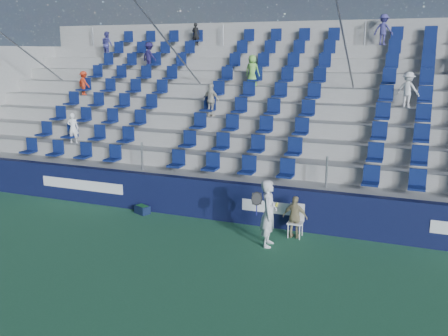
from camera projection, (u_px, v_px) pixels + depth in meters
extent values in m
plane|color=#2F6D47|center=(174.00, 259.00, 12.27)|extent=(70.00, 70.00, 0.00)
cube|color=#0F1439|center=(222.00, 201.00, 14.98)|extent=(24.00, 0.30, 1.20)
cube|color=white|center=(82.00, 185.00, 16.64)|extent=(3.20, 0.02, 0.34)
cube|color=white|center=(269.00, 207.00, 14.28)|extent=(1.60, 0.02, 0.34)
cube|color=#9D9D98|center=(229.00, 196.00, 15.49)|extent=(24.00, 0.85, 1.20)
cube|color=#9D9D98|center=(239.00, 181.00, 16.21)|extent=(24.00, 0.85, 1.70)
cube|color=#9D9D98|center=(247.00, 168.00, 16.92)|extent=(24.00, 0.85, 2.20)
cube|color=#9D9D98|center=(255.00, 156.00, 17.63)|extent=(24.00, 0.85, 2.70)
cube|color=#9D9D98|center=(263.00, 145.00, 18.34)|extent=(24.00, 0.85, 3.20)
cube|color=#9D9D98|center=(270.00, 135.00, 19.05)|extent=(24.00, 0.85, 3.70)
cube|color=#9D9D98|center=(276.00, 126.00, 19.76)|extent=(24.00, 0.85, 4.20)
cube|color=#9D9D98|center=(282.00, 117.00, 20.47)|extent=(24.00, 0.85, 4.70)
cube|color=#9D9D98|center=(287.00, 109.00, 21.18)|extent=(24.00, 0.85, 5.20)
cube|color=#9D9D98|center=(292.00, 95.00, 21.68)|extent=(24.00, 0.50, 6.20)
cube|color=#9D9D98|center=(11.00, 105.00, 22.41)|extent=(0.30, 7.65, 5.20)
cube|color=#0D1B51|center=(229.00, 166.00, 15.28)|extent=(16.05, 0.50, 0.70)
cube|color=#0D1B51|center=(239.00, 145.00, 15.93)|extent=(16.05, 0.50, 0.70)
cube|color=#0D1B51|center=(248.00, 126.00, 16.59)|extent=(16.05, 0.50, 0.70)
cube|color=#0D1B51|center=(256.00, 108.00, 17.24)|extent=(16.05, 0.50, 0.70)
cube|color=#0D1B51|center=(264.00, 92.00, 17.89)|extent=(16.05, 0.50, 0.70)
cube|color=#0D1B51|center=(271.00, 77.00, 18.55)|extent=(16.05, 0.50, 0.70)
cube|color=#0D1B51|center=(277.00, 63.00, 19.20)|extent=(16.05, 0.50, 0.70)
cube|color=#0D1B51|center=(284.00, 49.00, 19.86)|extent=(16.05, 0.50, 0.70)
cube|color=#0D1B51|center=(289.00, 37.00, 20.51)|extent=(16.05, 0.50, 0.70)
cylinder|color=gray|center=(188.00, 68.00, 18.80)|extent=(0.06, 7.68, 4.55)
cylinder|color=gray|center=(350.00, 70.00, 16.62)|extent=(0.06, 7.68, 4.55)
cylinder|color=gray|center=(44.00, 66.00, 21.27)|extent=(0.06, 7.68, 4.55)
imported|color=red|center=(84.00, 83.00, 20.63)|extent=(0.72, 0.54, 0.98)
imported|color=white|center=(73.00, 128.00, 18.17)|extent=(0.46, 0.38, 1.10)
imported|color=#7ACA50|center=(252.00, 70.00, 18.71)|extent=(0.61, 0.44, 1.15)
imported|color=#3F3D87|center=(383.00, 30.00, 19.07)|extent=(0.83, 0.62, 1.16)
imported|color=white|center=(408.00, 90.00, 16.03)|extent=(0.83, 0.64, 1.14)
imported|color=#1F194B|center=(149.00, 56.00, 21.14)|extent=(0.84, 0.64, 1.14)
imported|color=beige|center=(211.00, 100.00, 17.74)|extent=(0.73, 0.46, 1.16)
imported|color=#3E3F8A|center=(107.00, 44.00, 22.77)|extent=(0.68, 0.60, 1.15)
imported|color=black|center=(196.00, 34.00, 21.96)|extent=(0.37, 0.24, 1.00)
imported|color=silver|center=(269.00, 213.00, 12.90)|extent=(0.50, 0.69, 1.77)
cylinder|color=navy|center=(257.00, 210.00, 12.73)|extent=(0.03, 0.03, 0.28)
torus|color=black|center=(257.00, 199.00, 12.67)|extent=(0.30, 0.17, 0.28)
plane|color=#262626|center=(257.00, 199.00, 12.67)|extent=(0.30, 0.16, 0.29)
sphere|color=#C4CF30|center=(276.00, 206.00, 12.56)|extent=(0.07, 0.07, 0.07)
sphere|color=#C4CF30|center=(277.00, 204.00, 12.61)|extent=(0.07, 0.07, 0.07)
cube|color=white|center=(295.00, 223.00, 13.60)|extent=(0.41, 0.41, 0.04)
cube|color=white|center=(297.00, 212.00, 13.72)|extent=(0.40, 0.05, 0.49)
cylinder|color=white|center=(288.00, 231.00, 13.57)|extent=(0.03, 0.03, 0.40)
cylinder|color=white|center=(300.00, 233.00, 13.45)|extent=(0.03, 0.03, 0.40)
cylinder|color=white|center=(291.00, 227.00, 13.86)|extent=(0.03, 0.03, 0.40)
cylinder|color=white|center=(302.00, 229.00, 13.74)|extent=(0.03, 0.03, 0.40)
imported|color=tan|center=(295.00, 217.00, 13.52)|extent=(0.71, 0.33, 1.18)
cube|color=#0E1833|center=(142.00, 210.00, 15.65)|extent=(0.55, 0.47, 0.26)
cube|color=#1E662D|center=(142.00, 208.00, 15.63)|extent=(0.44, 0.36, 0.15)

